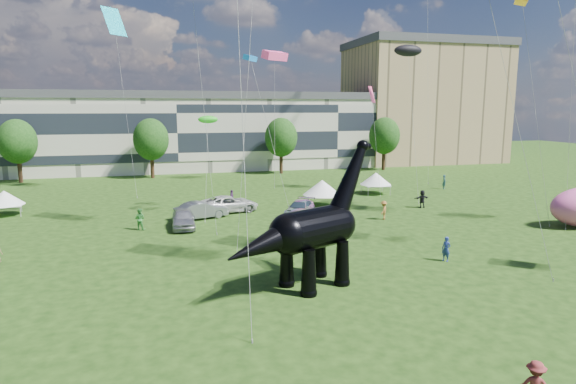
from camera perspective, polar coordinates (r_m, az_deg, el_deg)
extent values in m
plane|color=#16330C|center=(26.32, 10.65, -13.47)|extent=(220.00, 220.00, 0.00)
cube|color=beige|center=(83.89, -13.09, 6.65)|extent=(78.00, 11.00, 12.00)
cube|color=tan|center=(100.44, 15.69, 9.88)|extent=(28.00, 18.00, 22.00)
cylinder|color=#382314|center=(77.69, -29.17, 2.15)|extent=(0.56, 0.56, 3.20)
ellipsoid|color=#14380F|center=(77.30, -29.46, 5.62)|extent=(5.20, 5.20, 6.24)
cylinder|color=#382314|center=(75.25, -15.78, 2.82)|extent=(0.56, 0.56, 3.20)
ellipsoid|color=#14380F|center=(74.85, -15.95, 6.41)|extent=(5.20, 5.20, 6.24)
cylinder|color=#382314|center=(77.52, -0.82, 3.39)|extent=(0.56, 0.56, 3.20)
ellipsoid|color=#14380F|center=(77.13, -0.83, 6.88)|extent=(5.20, 5.20, 6.24)
cylinder|color=#382314|center=(83.69, 11.25, 3.68)|extent=(0.56, 0.56, 3.20)
ellipsoid|color=#14380F|center=(83.33, 11.36, 6.91)|extent=(5.20, 5.20, 6.24)
cone|color=black|center=(27.18, 2.48, -9.53)|extent=(1.22, 1.22, 2.66)
sphere|color=black|center=(27.59, 2.46, -11.82)|extent=(0.98, 0.98, 0.98)
cone|color=black|center=(28.58, -0.16, -8.53)|extent=(1.22, 1.22, 2.66)
sphere|color=black|center=(28.97, -0.16, -10.73)|extent=(0.98, 0.98, 0.98)
cone|color=black|center=(28.93, 6.46, -8.36)|extent=(1.22, 1.22, 2.66)
sphere|color=black|center=(29.32, 6.41, -10.54)|extent=(0.98, 0.98, 0.98)
cone|color=black|center=(30.25, 3.78, -7.50)|extent=(1.22, 1.22, 2.66)
sphere|color=black|center=(30.62, 3.76, -9.59)|extent=(0.98, 0.98, 0.98)
cylinder|color=black|center=(28.05, 3.08, -4.36)|extent=(4.39, 3.73, 2.40)
sphere|color=black|center=(26.87, 0.13, -4.99)|extent=(2.40, 2.40, 2.40)
sphere|color=black|center=(29.31, 5.77, -3.78)|extent=(2.31, 2.31, 2.31)
cone|color=black|center=(29.58, 7.34, 1.39)|extent=(3.59, 2.60, 4.70)
sphere|color=black|center=(30.15, 8.85, 5.41)|extent=(0.75, 0.75, 0.75)
cylinder|color=black|center=(30.35, 9.18, 5.35)|extent=(0.73, 0.61, 0.39)
cone|color=black|center=(25.86, -3.02, -6.28)|extent=(5.04, 3.65, 2.61)
imported|color=#AFAFB3|center=(43.16, -12.29, -3.11)|extent=(2.10, 4.89, 1.64)
imported|color=gray|center=(46.44, -10.26, -2.12)|extent=(5.30, 3.30, 1.65)
imported|color=silver|center=(48.95, -7.04, -1.41)|extent=(6.42, 3.87, 1.67)
imported|color=#595960|center=(46.99, 1.43, -1.93)|extent=(4.47, 5.40, 1.48)
cube|color=white|center=(51.56, 4.05, -0.39)|extent=(3.89, 3.89, 0.13)
cone|color=white|center=(51.42, 4.06, 0.55)|extent=(4.92, 4.92, 1.61)
cylinder|color=#999999|center=(50.07, 2.49, -1.38)|extent=(0.06, 0.06, 1.18)
cylinder|color=#999999|center=(50.37, 5.91, -1.35)|extent=(0.06, 0.06, 1.18)
cylinder|color=#999999|center=(53.03, 2.26, -0.74)|extent=(0.06, 0.06, 1.18)
cylinder|color=#999999|center=(53.31, 5.50, -0.72)|extent=(0.06, 0.06, 1.18)
cube|color=white|center=(60.00, 10.34, 0.83)|extent=(3.27, 3.27, 0.12)
cone|color=white|center=(59.88, 10.36, 1.58)|extent=(4.14, 4.14, 1.49)
cylinder|color=#999999|center=(58.35, 9.48, 0.06)|extent=(0.06, 0.06, 1.09)
cylinder|color=#999999|center=(59.27, 12.02, 0.13)|extent=(0.06, 0.06, 1.09)
cylinder|color=#999999|center=(60.95, 8.66, 0.50)|extent=(0.06, 0.06, 1.09)
cylinder|color=#999999|center=(61.83, 11.12, 0.56)|extent=(0.06, 0.06, 1.09)
cube|color=white|center=(54.50, -30.51, -1.36)|extent=(3.34, 3.34, 0.11)
cone|color=white|center=(54.37, -30.58, -0.58)|extent=(4.24, 4.24, 1.41)
cylinder|color=#999999|center=(53.22, -29.13, -2.04)|extent=(0.06, 0.06, 1.03)
cylinder|color=#999999|center=(55.80, -29.05, -1.54)|extent=(0.06, 0.06, 1.03)
imported|color=#293D96|center=(34.88, 18.23, -6.44)|extent=(0.65, 0.74, 1.71)
imported|color=#9A642A|center=(46.25, 11.27, -2.13)|extent=(1.24, 1.31, 1.78)
imported|color=#592E68|center=(52.13, -6.68, -0.68)|extent=(0.65, 1.08, 1.73)
imported|color=green|center=(43.44, -17.17, -3.09)|extent=(1.11, 0.99, 1.88)
imported|color=black|center=(52.63, 15.61, -0.79)|extent=(1.80, 0.74, 1.89)
imported|color=#2C586E|center=(65.83, 18.03, 1.15)|extent=(0.62, 0.77, 1.83)
plane|color=#FC4679|center=(61.96, 9.89, 11.32)|extent=(1.80, 1.96, 2.03)
cube|color=blue|center=(45.64, -4.51, 15.55)|extent=(1.54, 1.67, 0.63)
ellipsoid|color=green|center=(50.07, -9.47, 8.47)|extent=(2.19, 1.68, 0.78)
cube|color=#FB458B|center=(68.18, -1.58, 15.85)|extent=(3.86, 3.16, 1.43)
ellipsoid|color=black|center=(61.17, 14.04, 15.96)|extent=(3.35, 3.80, 1.38)
plane|color=#0DAAC3|center=(64.17, -19.92, 18.48)|extent=(3.53, 3.54, 3.33)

